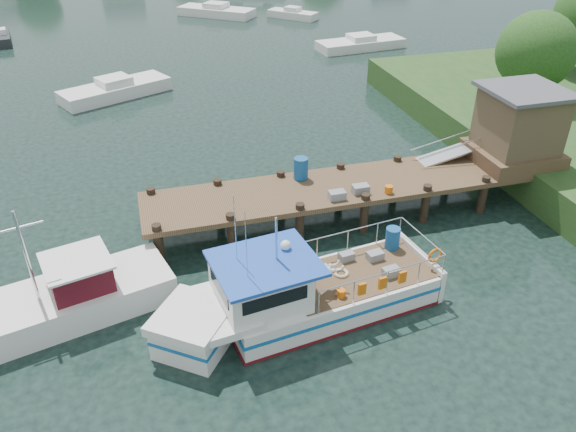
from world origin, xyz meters
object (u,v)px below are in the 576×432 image
object	(u,v)px
lobster_boat	(296,296)
dock	(460,149)
moored_b	(293,14)
moored_e	(1,38)
work_boat	(56,302)
moored_a	(115,89)
moored_c	(361,43)
moored_d	(216,11)

from	to	relation	value
lobster_boat	dock	bearing A→B (deg)	23.96
moored_b	moored_e	xyz separation A→B (m)	(-24.57, -2.08, 0.03)
work_boat	moored_a	xyz separation A→B (m)	(2.12, 19.87, -0.18)
moored_c	moored_e	world-z (taller)	moored_e
moored_c	moored_a	bearing A→B (deg)	-158.23
dock	moored_a	world-z (taller)	dock
dock	moored_c	size ratio (longest dim) A/B	2.40
work_boat	moored_b	bearing A→B (deg)	49.32
moored_c	moored_e	size ratio (longest dim) A/B	1.67
dock	moored_a	size ratio (longest dim) A/B	2.45
moored_a	moored_d	size ratio (longest dim) A/B	0.95
moored_d	moored_e	world-z (taller)	moored_d
lobster_boat	moored_a	size ratio (longest dim) A/B	1.37
dock	moored_b	bearing A→B (deg)	84.88
moored_c	dock	bearing A→B (deg)	-99.06
dock	lobster_boat	distance (m)	9.88
lobster_boat	moored_c	distance (m)	30.80
moored_c	moored_b	bearing A→B (deg)	104.09
moored_c	lobster_boat	bearing A→B (deg)	-112.11
work_boat	moored_a	size ratio (longest dim) A/B	1.10
dock	moored_b	xyz separation A→B (m)	(3.04, 33.92, -1.86)
dock	moored_c	xyz separation A→B (m)	(5.12, 22.55, -1.85)
work_boat	moored_e	world-z (taller)	work_boat
moored_a	lobster_boat	bearing A→B (deg)	-82.89
moored_b	moored_d	xyz separation A→B (m)	(-6.60, 2.84, 0.07)
lobster_boat	moored_b	xyz separation A→B (m)	(11.33, 39.08, -0.42)
work_boat	moored_d	distance (m)	41.69
dock	moored_a	bearing A→B (deg)	128.31
work_boat	moored_b	size ratio (longest dim) A/B	1.69
moored_a	moored_c	bearing A→B (deg)	12.67
moored_b	moored_d	distance (m)	7.18
moored_b	moored_c	world-z (taller)	moored_c
work_boat	moored_d	xyz separation A→B (m)	(11.68, 40.02, -0.17)
dock	moored_a	distance (m)	21.24
moored_a	moored_d	bearing A→B (deg)	59.24
dock	moored_e	bearing A→B (deg)	124.07
moored_c	moored_d	xyz separation A→B (m)	(-8.68, 14.20, 0.06)
moored_a	moored_b	distance (m)	23.68
lobster_boat	work_boat	size ratio (longest dim) A/B	1.24
moored_a	moored_b	world-z (taller)	moored_a
lobster_boat	moored_b	size ratio (longest dim) A/B	2.09
work_boat	moored_b	world-z (taller)	work_boat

